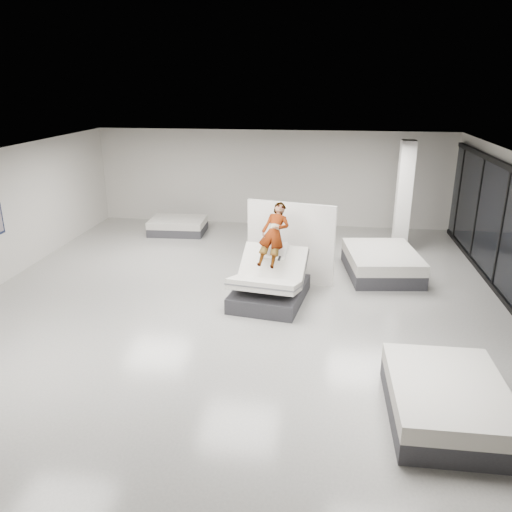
{
  "coord_description": "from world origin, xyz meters",
  "views": [
    {
      "loc": [
        1.75,
        -9.77,
        4.7
      ],
      "look_at": [
        0.31,
        0.7,
        1.0
      ],
      "focal_mm": 35.0,
      "sensor_mm": 36.0,
      "label": 1
    }
  ],
  "objects_px": {
    "flat_bed_left_far": "(178,226)",
    "divider_panel": "(290,243)",
    "column": "(404,198)",
    "hero_bed": "(270,285)",
    "flat_bed_right_near": "(446,401)",
    "flat_bed_right_far": "(382,263)",
    "remote": "(279,258)",
    "person": "(274,245)"
  },
  "relations": [
    {
      "from": "person",
      "to": "flat_bed_right_near",
      "type": "bearing_deg",
      "value": -45.51
    },
    {
      "from": "divider_panel",
      "to": "flat_bed_right_far",
      "type": "relative_size",
      "value": 0.89
    },
    {
      "from": "remote",
      "to": "flat_bed_right_near",
      "type": "height_order",
      "value": "remote"
    },
    {
      "from": "remote",
      "to": "flat_bed_left_far",
      "type": "relative_size",
      "value": 0.08
    },
    {
      "from": "remote",
      "to": "column",
      "type": "relative_size",
      "value": 0.04
    },
    {
      "from": "flat_bed_right_far",
      "to": "flat_bed_right_near",
      "type": "distance_m",
      "value": 5.86
    },
    {
      "from": "divider_panel",
      "to": "flat_bed_right_far",
      "type": "height_order",
      "value": "divider_panel"
    },
    {
      "from": "column",
      "to": "hero_bed",
      "type": "bearing_deg",
      "value": -130.1
    },
    {
      "from": "divider_panel",
      "to": "flat_bed_right_near",
      "type": "distance_m",
      "value": 5.78
    },
    {
      "from": "remote",
      "to": "flat_bed_right_near",
      "type": "xyz_separation_m",
      "value": [
        2.81,
        -3.74,
        -0.75
      ]
    },
    {
      "from": "remote",
      "to": "flat_bed_right_far",
      "type": "height_order",
      "value": "remote"
    },
    {
      "from": "divider_panel",
      "to": "flat_bed_right_far",
      "type": "distance_m",
      "value": 2.53
    },
    {
      "from": "person",
      "to": "flat_bed_right_far",
      "type": "relative_size",
      "value": 0.64
    },
    {
      "from": "person",
      "to": "flat_bed_left_far",
      "type": "bearing_deg",
      "value": 136.65
    },
    {
      "from": "flat_bed_left_far",
      "to": "flat_bed_right_near",
      "type": "bearing_deg",
      "value": -53.01
    },
    {
      "from": "column",
      "to": "person",
      "type": "bearing_deg",
      "value": -132.06
    },
    {
      "from": "flat_bed_right_far",
      "to": "column",
      "type": "bearing_deg",
      "value": 70.29
    },
    {
      "from": "flat_bed_right_far",
      "to": "flat_bed_right_near",
      "type": "xyz_separation_m",
      "value": [
        0.36,
        -5.85,
        -0.01
      ]
    },
    {
      "from": "hero_bed",
      "to": "person",
      "type": "distance_m",
      "value": 0.9
    },
    {
      "from": "hero_bed",
      "to": "flat_bed_right_near",
      "type": "relative_size",
      "value": 0.99
    },
    {
      "from": "person",
      "to": "hero_bed",
      "type": "bearing_deg",
      "value": -90.0
    },
    {
      "from": "remote",
      "to": "hero_bed",
      "type": "bearing_deg",
      "value": 173.38
    },
    {
      "from": "person",
      "to": "flat_bed_right_far",
      "type": "bearing_deg",
      "value": 42.24
    },
    {
      "from": "person",
      "to": "remote",
      "type": "xyz_separation_m",
      "value": [
        0.16,
        -0.38,
        -0.17
      ]
    },
    {
      "from": "flat_bed_right_near",
      "to": "column",
      "type": "distance_m",
      "value": 7.9
    },
    {
      "from": "person",
      "to": "flat_bed_right_near",
      "type": "xyz_separation_m",
      "value": [
        2.97,
        -4.12,
        -0.93
      ]
    },
    {
      "from": "hero_bed",
      "to": "person",
      "type": "xyz_separation_m",
      "value": [
        0.05,
        0.32,
        0.84
      ]
    },
    {
      "from": "divider_panel",
      "to": "person",
      "type": "bearing_deg",
      "value": -94.76
    },
    {
      "from": "divider_panel",
      "to": "column",
      "type": "distance_m",
      "value": 4.08
    },
    {
      "from": "flat_bed_right_far",
      "to": "flat_bed_left_far",
      "type": "xyz_separation_m",
      "value": [
        -6.23,
        2.89,
        -0.07
      ]
    },
    {
      "from": "remote",
      "to": "column",
      "type": "distance_m",
      "value": 5.15
    },
    {
      "from": "divider_panel",
      "to": "flat_bed_right_near",
      "type": "xyz_separation_m",
      "value": [
        2.66,
        -5.08,
        -0.7
      ]
    },
    {
      "from": "column",
      "to": "flat_bed_right_near",
      "type": "bearing_deg",
      "value": -92.45
    },
    {
      "from": "flat_bed_left_far",
      "to": "person",
      "type": "bearing_deg",
      "value": -52.01
    },
    {
      "from": "divider_panel",
      "to": "flat_bed_right_far",
      "type": "bearing_deg",
      "value": 31.67
    },
    {
      "from": "flat_bed_left_far",
      "to": "column",
      "type": "bearing_deg",
      "value": -7.96
    },
    {
      "from": "flat_bed_right_near",
      "to": "flat_bed_right_far",
      "type": "bearing_deg",
      "value": 93.49
    },
    {
      "from": "person",
      "to": "remote",
      "type": "relative_size",
      "value": 11.23
    },
    {
      "from": "column",
      "to": "flat_bed_left_far",
      "type": "bearing_deg",
      "value": 172.04
    },
    {
      "from": "hero_bed",
      "to": "column",
      "type": "xyz_separation_m",
      "value": [
        3.35,
        3.98,
        1.21
      ]
    },
    {
      "from": "flat_bed_left_far",
      "to": "divider_panel",
      "type": "bearing_deg",
      "value": -43.08
    },
    {
      "from": "remote",
      "to": "column",
      "type": "bearing_deg",
      "value": 60.81
    }
  ]
}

